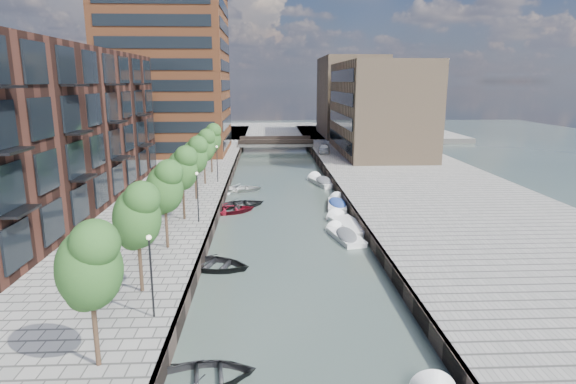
{
  "coord_description": "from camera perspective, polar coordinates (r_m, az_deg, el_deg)",
  "views": [
    {
      "loc": [
        -1.71,
        -13.55,
        12.07
      ],
      "look_at": [
        0.0,
        23.63,
        3.5
      ],
      "focal_mm": 30.0,
      "sensor_mm": 36.0,
      "label": 1
    }
  ],
  "objects": [
    {
      "name": "water",
      "position": [
        54.92,
        -0.78,
        0.27
      ],
      "size": [
        300.0,
        300.0,
        0.0
      ],
      "primitive_type": "plane",
      "color": "#38473F",
      "rests_on": "ground"
    },
    {
      "name": "quay_right",
      "position": [
        57.58,
        15.34,
        0.9
      ],
      "size": [
        20.0,
        140.0,
        1.0
      ],
      "primitive_type": "cube",
      "color": "gray",
      "rests_on": "ground"
    },
    {
      "name": "quay_wall_left",
      "position": [
        54.96,
        -7.16,
        0.71
      ],
      "size": [
        0.25,
        140.0,
        1.0
      ],
      "primitive_type": "cube",
      "color": "#332823",
      "rests_on": "ground"
    },
    {
      "name": "quay_wall_right",
      "position": [
        55.34,
        5.54,
        0.84
      ],
      "size": [
        0.25,
        140.0,
        1.0
      ],
      "primitive_type": "cube",
      "color": "#332823",
      "rests_on": "ground"
    },
    {
      "name": "far_closure",
      "position": [
        114.15,
        -1.78,
        7.14
      ],
      "size": [
        80.0,
        40.0,
        1.0
      ],
      "primitive_type": "cube",
      "color": "gray",
      "rests_on": "ground"
    },
    {
      "name": "apartment_block",
      "position": [
        47.41,
        -25.51,
        6.79
      ],
      "size": [
        8.0,
        38.0,
        14.0
      ],
      "primitive_type": "cube",
      "color": "#321913",
      "rests_on": "quay_left"
    },
    {
      "name": "tower",
      "position": [
        80.12,
        -14.15,
        15.4
      ],
      "size": [
        18.0,
        18.0,
        30.0
      ],
      "primitive_type": "cube",
      "color": "brown",
      "rests_on": "quay_left"
    },
    {
      "name": "tan_block_near",
      "position": [
        77.7,
        10.7,
        9.74
      ],
      "size": [
        12.0,
        25.0,
        14.0
      ],
      "primitive_type": "cube",
      "color": "#8C7156",
      "rests_on": "quay_right"
    },
    {
      "name": "tan_block_far",
      "position": [
        103.13,
        7.4,
        11.15
      ],
      "size": [
        12.0,
        20.0,
        16.0
      ],
      "primitive_type": "cube",
      "color": "#8C7156",
      "rests_on": "quay_right"
    },
    {
      "name": "bridge",
      "position": [
        86.23,
        -1.49,
        5.85
      ],
      "size": [
        13.0,
        6.0,
        1.3
      ],
      "color": "gray",
      "rests_on": "ground"
    },
    {
      "name": "tree_0",
      "position": [
        19.99,
        -22.53,
        -7.84
      ],
      "size": [
        2.5,
        2.5,
        5.95
      ],
      "color": "#382619",
      "rests_on": "quay_left"
    },
    {
      "name": "tree_1",
      "position": [
        26.35,
        -17.48,
        -2.52
      ],
      "size": [
        2.5,
        2.5,
        5.95
      ],
      "color": "#382619",
      "rests_on": "quay_left"
    },
    {
      "name": "tree_2",
      "position": [
        32.97,
        -14.46,
        0.71
      ],
      "size": [
        2.5,
        2.5,
        5.95
      ],
      "color": "#382619",
      "rests_on": "quay_left"
    },
    {
      "name": "tree_3",
      "position": [
        39.72,
        -12.45,
        2.86
      ],
      "size": [
        2.5,
        2.5,
        5.95
      ],
      "color": "#382619",
      "rests_on": "quay_left"
    },
    {
      "name": "tree_4",
      "position": [
        46.55,
        -11.03,
        4.37
      ],
      "size": [
        2.5,
        2.5,
        5.95
      ],
      "color": "#382619",
      "rests_on": "quay_left"
    },
    {
      "name": "tree_5",
      "position": [
        53.42,
        -9.96,
        5.5
      ],
      "size": [
        2.5,
        2.5,
        5.95
      ],
      "color": "#382619",
      "rests_on": "quay_left"
    },
    {
      "name": "tree_6",
      "position": [
        60.32,
        -9.14,
        6.36
      ],
      "size": [
        2.5,
        2.5,
        5.95
      ],
      "color": "#382619",
      "rests_on": "quay_left"
    },
    {
      "name": "lamp_0",
      "position": [
        23.83,
        -15.95,
        -8.6
      ],
      "size": [
        0.24,
        0.24,
        4.12
      ],
      "color": "black",
      "rests_on": "quay_left"
    },
    {
      "name": "lamp_1",
      "position": [
        38.9,
        -10.68,
        0.03
      ],
      "size": [
        0.24,
        0.24,
        4.12
      ],
      "color": "black",
      "rests_on": "quay_left"
    },
    {
      "name": "lamp_2",
      "position": [
        54.51,
        -8.4,
        3.79
      ],
      "size": [
        0.24,
        0.24,
        4.12
      ],
      "color": "black",
      "rests_on": "quay_left"
    },
    {
      "name": "sloop_0",
      "position": [
        21.62,
        -9.99,
        -21.19
      ],
      "size": [
        4.85,
        3.77,
        0.92
      ],
      "primitive_type": "imported",
      "rotation": [
        0.0,
        0.0,
        1.71
      ],
      "color": "black",
      "rests_on": "ground"
    },
    {
      "name": "sloop_1",
      "position": [
        32.6,
        -8.88,
        -8.93
      ],
      "size": [
        5.96,
        5.04,
        1.05
      ],
      "primitive_type": "imported",
      "rotation": [
        0.0,
        0.0,
        1.25
      ],
      "color": "black",
      "rests_on": "ground"
    },
    {
      "name": "sloop_2",
      "position": [
        45.69,
        -7.15,
        -2.46
      ],
      "size": [
        5.77,
        4.65,
        1.06
      ],
      "primitive_type": "imported",
      "rotation": [
        0.0,
        0.0,
        1.79
      ],
      "color": "maroon",
      "rests_on": "ground"
    },
    {
      "name": "sloop_3",
      "position": [
        54.42,
        -5.72,
        0.09
      ],
      "size": [
        5.41,
        4.2,
        1.03
      ],
      "primitive_type": "imported",
      "rotation": [
        0.0,
        0.0,
        1.71
      ],
      "color": "silver",
      "rests_on": "ground"
    },
    {
      "name": "sloop_4",
      "position": [
        47.61,
        -5.7,
        -1.78
      ],
      "size": [
        5.9,
        5.06,
        1.03
      ],
      "primitive_type": "imported",
      "rotation": [
        0.0,
        0.0,
        1.92
      ],
      "color": "#232426",
      "rests_on": "ground"
    },
    {
      "name": "motorboat_1",
      "position": [
        38.34,
        6.67,
        -5.17
      ],
      "size": [
        2.65,
        4.99,
        1.58
      ],
      "color": "white",
      "rests_on": "ground"
    },
    {
      "name": "motorboat_2",
      "position": [
        41.47,
        7.04,
        -3.9
      ],
      "size": [
        3.57,
        5.99,
        1.89
      ],
      "color": "white",
      "rests_on": "ground"
    },
    {
      "name": "motorboat_3",
      "position": [
        48.02,
        5.86,
        -1.41
      ],
      "size": [
        2.41,
        5.27,
        1.69
      ],
      "color": "white",
      "rests_on": "ground"
    },
    {
      "name": "motorboat_4",
      "position": [
        58.39,
        4.04,
        1.23
      ],
      "size": [
        3.41,
        5.97,
        1.89
      ],
      "color": "silver",
      "rests_on": "ground"
    },
    {
      "name": "car",
      "position": [
        76.62,
        4.31,
        5.17
      ],
      "size": [
        2.2,
        4.46,
        1.46
      ],
      "primitive_type": "imported",
      "rotation": [
        0.0,
        0.0,
        -0.11
      ],
      "color": "silver",
      "rests_on": "quay_right"
    }
  ]
}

